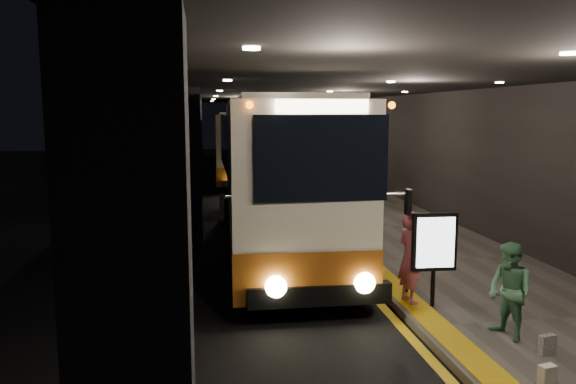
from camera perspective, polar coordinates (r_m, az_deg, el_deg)
ground at (r=12.43m, az=-3.52°, el=-9.38°), size 90.00×90.00×0.00m
lane_line_white at (r=17.24m, az=-10.95°, el=-4.50°), size 0.12×50.00×0.01m
kerb_stripe_yellow at (r=17.54m, az=2.75°, el=-4.14°), size 0.18×50.00×0.01m
sidewalk at (r=18.14m, az=10.23°, el=-3.63°), size 4.50×50.00×0.15m
tactile_strip at (r=17.61m, az=4.36°, el=-3.60°), size 0.50×50.00×0.01m
terminal_wall at (r=18.62m, az=17.07°, el=5.53°), size 0.10×50.00×6.00m
support_columns at (r=15.89m, az=-10.24°, el=2.47°), size 0.80×24.80×4.40m
canopy at (r=17.19m, az=3.36°, el=11.02°), size 9.00×50.00×0.40m
coach_main at (r=15.67m, az=-1.28°, el=1.41°), size 3.03×12.77×3.96m
coach_second at (r=30.88m, az=-4.88°, el=4.40°), size 2.86×11.52×3.59m
passenger_boarding at (r=10.88m, az=12.31°, el=-6.50°), size 0.55×0.72×1.75m
passenger_waiting_green at (r=9.67m, az=21.62°, el=-9.35°), size 0.66×0.86×1.56m
bag_polka at (r=9.48m, az=24.83°, el=-13.91°), size 0.27×0.15×0.31m
bag_plain at (r=8.52m, az=24.83°, el=-16.54°), size 0.25×0.18×0.28m
info_sign at (r=10.67m, az=14.66°, el=-5.12°), size 0.84×0.15×1.77m
stanchion_post at (r=11.52m, az=12.04°, el=-7.30°), size 0.05×0.05×1.11m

